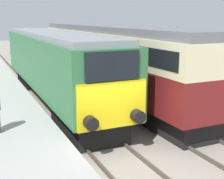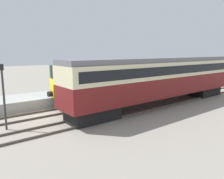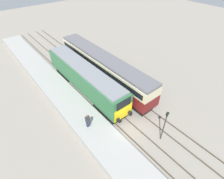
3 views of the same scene
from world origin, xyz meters
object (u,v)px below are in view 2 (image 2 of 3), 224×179
locomotive (131,77)px  passenger_carriage (162,77)px  person_on_platform (56,84)px  signal_post (3,92)px

locomotive → passenger_carriage: 3.45m
person_on_platform → locomotive: bearing=59.9°
person_on_platform → signal_post: 7.75m
signal_post → locomotive: bearing=98.2°
passenger_carriage → person_on_platform: bearing=-136.3°
locomotive → passenger_carriage: bearing=7.7°
person_on_platform → passenger_carriage: bearing=43.7°
locomotive → passenger_carriage: size_ratio=0.85×
passenger_carriage → locomotive: bearing=-172.3°
passenger_carriage → person_on_platform: 9.72m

